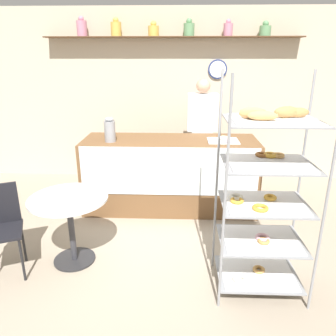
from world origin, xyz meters
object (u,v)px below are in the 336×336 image
Objects in this scene: cafe_chair at (0,221)px; donut_tray_counter at (223,140)px; cafe_table at (70,213)px; person_worker at (202,133)px; coffee_carafe at (110,130)px; pastry_rack at (265,194)px.

cafe_chair is 2.68m from donut_tray_counter.
cafe_chair is at bearing -164.56° from cafe_table.
person_worker reaches higher than donut_tray_counter.
cafe_table is 1.32m from coffee_carafe.
cafe_table is (-1.39, -1.87, -0.39)m from person_worker.
donut_tray_counter is at bearing -69.80° from person_worker.
cafe_table is at bearing 169.98° from pastry_rack.
pastry_rack is at bearing -26.57° from cafe_chair.
person_worker is 1.95× the size of cafe_chair.
cafe_table is at bearing -99.05° from coffee_carafe.
person_worker reaches higher than coffee_carafe.
person_worker is 5.40× the size of coffee_carafe.
donut_tray_counter is (-0.16, 1.55, 0.06)m from pastry_rack.
donut_tray_counter is at bearing 37.36° from cafe_table.
coffee_carafe is at bearing 137.10° from pastry_rack.
coffee_carafe is at bearing -177.29° from donut_tray_counter.
person_worker is at bearing 100.24° from pastry_rack.
pastry_rack reaches higher than cafe_table.
cafe_chair is (-0.61, -0.17, -0.00)m from cafe_table.
pastry_rack is 2.19× the size of cafe_chair.
coffee_carafe is (-1.60, 1.48, 0.20)m from pastry_rack.
coffee_carafe reaches higher than donut_tray_counter.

